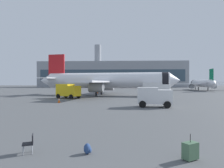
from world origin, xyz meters
TOP-DOWN VIEW (x-y plane):
  - airplane_at_gate at (-4.02, 47.38)m, footprint 35.69×32.35m
  - airplane_taxiing at (31.83, 79.90)m, footprint 24.33×26.98m
  - service_truck at (-10.93, 37.92)m, footprint 5.28×4.14m
  - fuel_truck at (7.77, 43.89)m, footprint 6.41×3.94m
  - cargo_van at (4.25, 24.20)m, footprint 4.61×2.79m
  - safety_cone_near at (3.02, 31.69)m, footprint 0.44×0.44m
  - safety_cone_mid at (-10.08, 29.28)m, footprint 0.44×0.44m
  - safety_cone_far at (-7.19, 56.74)m, footprint 0.44×0.44m
  - safety_cone_outer at (4.02, 45.76)m, footprint 0.44×0.44m
  - rolling_suitcase at (2.94, 5.86)m, footprint 0.75×0.68m
  - traveller_backpack at (-1.53, 6.36)m, footprint 0.36×0.40m
  - gate_chair at (-4.24, 6.32)m, footprint 0.63×0.63m
  - terminal_building at (-6.66, 134.99)m, footprint 95.05×22.77m

SIDE VIEW (x-z plane):
  - traveller_backpack at x=-1.53m, z-range -0.01..0.47m
  - safety_cone_outer at x=4.02m, z-range -0.01..0.68m
  - safety_cone_mid at x=-10.08m, z-range -0.01..0.77m
  - safety_cone_near at x=3.02m, z-range -0.01..0.78m
  - rolling_suitcase at x=2.94m, z-range -0.16..0.94m
  - safety_cone_far at x=-7.19m, z-range -0.01..0.80m
  - gate_chair at x=-4.24m, z-range 0.07..0.93m
  - cargo_van at x=4.25m, z-range 0.15..2.75m
  - service_truck at x=-10.93m, z-range 0.16..3.05m
  - fuel_truck at x=7.77m, z-range 0.17..3.37m
  - airplane_taxiing at x=31.83m, z-range -1.20..6.72m
  - airplane_at_gate at x=-4.02m, z-range -1.59..8.91m
  - terminal_building at x=-6.66m, z-range -5.91..22.59m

